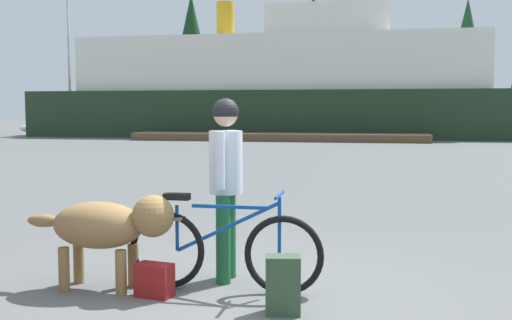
% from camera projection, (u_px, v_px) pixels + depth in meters
% --- Properties ---
extents(ground_plane, '(160.00, 160.00, 0.00)m').
position_uv_depth(ground_plane, '(242.00, 298.00, 5.39)').
color(ground_plane, '#595B5B').
extents(bicycle, '(1.81, 0.44, 0.91)m').
position_uv_depth(bicycle, '(223.00, 249.00, 5.57)').
color(bicycle, black).
rests_on(bicycle, ground_plane).
extents(person_cyclist, '(0.32, 0.53, 1.76)m').
position_uv_depth(person_cyclist, '(226.00, 171.00, 5.88)').
color(person_cyclist, '#19592D').
rests_on(person_cyclist, ground_plane).
extents(dog, '(1.43, 0.51, 0.89)m').
position_uv_depth(dog, '(109.00, 226.00, 5.61)').
color(dog, olive).
rests_on(dog, ground_plane).
extents(backpack, '(0.31, 0.24, 0.48)m').
position_uv_depth(backpack, '(283.00, 285.00, 4.97)').
color(backpack, '#334C33').
rests_on(backpack, ground_plane).
extents(handbag_pannier, '(0.35, 0.23, 0.30)m').
position_uv_depth(handbag_pannier, '(154.00, 280.00, 5.43)').
color(handbag_pannier, maroon).
rests_on(handbag_pannier, ground_plane).
extents(dock_pier, '(15.43, 2.43, 0.40)m').
position_uv_depth(dock_pier, '(278.00, 137.00, 32.27)').
color(dock_pier, brown).
rests_on(dock_pier, ground_plane).
extents(ferry_boat, '(29.61, 8.87, 8.32)m').
position_uv_depth(ferry_boat, '(283.00, 89.00, 38.10)').
color(ferry_boat, '#1E331E').
rests_on(ferry_boat, ground_plane).
extents(sailboat_moored, '(7.04, 1.97, 9.65)m').
position_uv_depth(sailboat_moored, '(71.00, 127.00, 38.38)').
color(sailboat_moored, silver).
rests_on(sailboat_moored, ground_plane).
extents(pine_tree_far_left, '(4.08, 4.08, 12.27)m').
position_uv_depth(pine_tree_far_left, '(191.00, 44.00, 56.93)').
color(pine_tree_far_left, '#4C331E').
rests_on(pine_tree_far_left, ground_plane).
extents(pine_tree_center, '(3.34, 3.34, 11.40)m').
position_uv_depth(pine_tree_center, '(313.00, 48.00, 51.35)').
color(pine_tree_center, '#4C331E').
rests_on(pine_tree_center, ground_plane).
extents(pine_tree_mid_back, '(3.98, 3.98, 11.54)m').
position_uv_depth(pine_tree_mid_back, '(467.00, 49.00, 55.04)').
color(pine_tree_mid_back, '#4C331E').
rests_on(pine_tree_mid_back, ground_plane).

